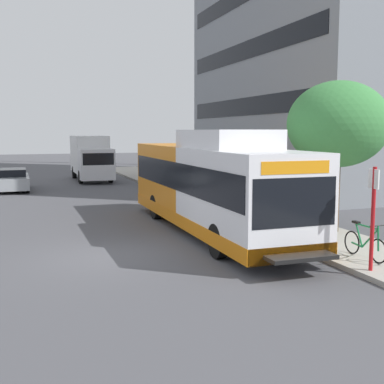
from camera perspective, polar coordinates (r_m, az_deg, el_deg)
The scene contains 9 objects.
ground_plane at distance 22.46m, azimuth -12.96°, elevation -2.42°, with size 120.00×120.00×0.00m, color #4C4C51.
sidewalk_curb at distance 22.40m, azimuth 5.73°, elevation -2.12°, with size 3.00×56.00×0.14m, color #A8A399.
transit_bus at distance 17.67m, azimuth 2.15°, elevation 0.81°, with size 2.58×12.25×3.65m.
bus_stop_sign_pole at distance 13.07m, azimuth 20.02°, elevation -2.04°, with size 0.10×0.36×2.60m.
bicycle_parked at distance 14.43m, azimuth 19.19°, elevation -5.58°, with size 0.52×1.76×1.02m.
street_tree_near_stop at distance 17.73m, azimuth 16.37°, elevation 7.43°, with size 3.44×3.44×5.16m.
parked_car_far_lane at distance 32.14m, azimuth -19.80°, elevation 1.33°, with size 1.80×4.50×1.33m.
box_truck_background at distance 37.38m, azimuth -11.52°, elevation 4.00°, with size 2.32×7.01×3.25m.
lattice_comm_tower at distance 51.71m, azimuth 2.57°, elevation 13.58°, with size 1.10×1.10×28.72m.
Camera 1 is at (-2.37, -14.04, 3.61)m, focal length 46.55 mm.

